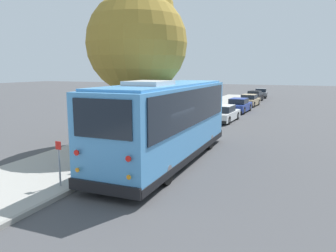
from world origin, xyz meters
The scene contains 12 objects.
ground_plane centered at (0.00, 0.00, 0.00)m, with size 160.00×160.00×0.00m, color #474749.
sidewalk_slab centered at (0.00, 3.84, 0.07)m, with size 80.00×4.25×0.15m, color #A3A099.
curb_strip centered at (0.00, 1.64, 0.07)m, with size 80.00×0.14×0.15m, color gray.
shuttle_bus centered at (1.46, 0.19, 1.93)m, with size 10.21×2.82×3.60m.
parked_sedan_white centered at (13.66, 0.56, 0.59)m, with size 4.44×1.93×1.28m.
parked_sedan_blue centered at (19.78, 0.51, 0.62)m, with size 4.47×1.92×1.33m.
parked_sedan_tan centered at (25.69, 0.45, 0.60)m, with size 4.21×1.95×1.30m.
parked_sedan_black centered at (31.66, 0.71, 0.62)m, with size 4.22×1.88×1.33m.
parked_sedan_gray centered at (37.93, 0.72, 0.61)m, with size 4.62×2.02×1.32m.
street_tree centered at (4.14, 2.97, 5.72)m, with size 5.26×5.26×8.63m.
sign_post_near centered at (-3.19, 2.14, 0.94)m, with size 0.06×0.22×1.53m.
sign_post_far centered at (-1.04, 2.14, 0.99)m, with size 0.06×0.22×1.62m.
Camera 1 is at (-11.52, -5.30, 4.01)m, focal length 35.00 mm.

